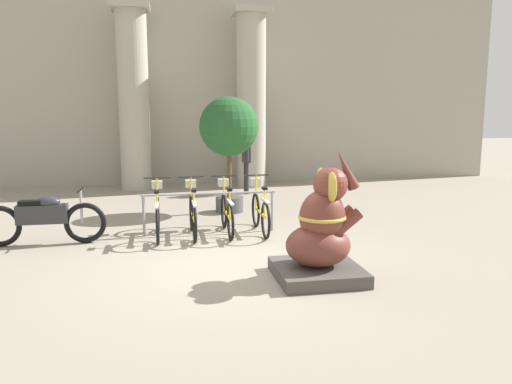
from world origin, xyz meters
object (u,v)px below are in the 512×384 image
Objects in this scene: bicycle_1 at (193,214)px; bicycle_2 at (227,212)px; motorcycle at (43,218)px; person_pedestrian at (246,155)px; elephant_statue at (321,235)px; potted_tree at (229,131)px; bicycle_0 at (158,215)px; bicycle_3 at (260,211)px.

bicycle_2 is at bearing 2.62° from bicycle_1.
motorcycle is 6.33m from person_pedestrian.
elephant_statue is at bearing -91.29° from person_pedestrian.
bicycle_1 is 0.63× the size of potted_tree.
bicycle_0 is 1.26m from bicycle_2.
bicycle_2 is at bearing 3.57° from motorcycle.
person_pedestrian reaches higher than bicycle_1.
person_pedestrian is at bearing 68.82° from bicycle_1.
bicycle_0 is 2.94m from potted_tree.
bicycle_3 reaches higher than motorcycle.
elephant_statue reaches higher than bicycle_0.
motorcycle is 0.81× the size of potted_tree.
potted_tree is at bearing 97.58° from elephant_statue.
bicycle_0 is 3.46m from elephant_statue.
elephant_statue is (0.31, -2.71, 0.20)m from bicycle_3.
bicycle_2 is (0.63, 0.03, 0.00)m from bicycle_1.
person_pedestrian is 0.69× the size of potted_tree.
person_pedestrian is 2.67m from potted_tree.
elephant_statue reaches higher than motorcycle.
bicycle_1 is 1.00× the size of bicycle_2.
person_pedestrian reaches higher than motorcycle.
bicycle_1 reaches higher than motorcycle.
person_pedestrian is at bearing 88.71° from elephant_statue.
motorcycle is 1.18× the size of person_pedestrian.
motorcycle is at bearing -176.99° from bicycle_3.
bicycle_2 is at bearing 109.19° from elephant_statue.
potted_tree reaches higher than bicycle_3.
potted_tree is (0.31, 2.01, 1.41)m from bicycle_2.
bicycle_0 is 5.11m from person_pedestrian.
bicycle_1 is 0.93× the size of person_pedestrian.
motorcycle is 4.33m from potted_tree.
potted_tree is (-0.31, 2.00, 1.41)m from bicycle_3.
bicycle_0 is 1.88m from bicycle_3.
potted_tree reaches higher than motorcycle.
bicycle_3 is 3.79m from motorcycle.
bicycle_2 is 0.93× the size of person_pedestrian.
bicycle_3 is 0.91× the size of elephant_statue.
bicycle_0 and bicycle_2 have the same top height.
motorcycle is at bearing -132.60° from person_pedestrian.
bicycle_2 is at bearing 1.87° from bicycle_0.
bicycle_3 is at bearing 96.62° from elephant_statue.
motorcycle is at bearing -176.20° from bicycle_1.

